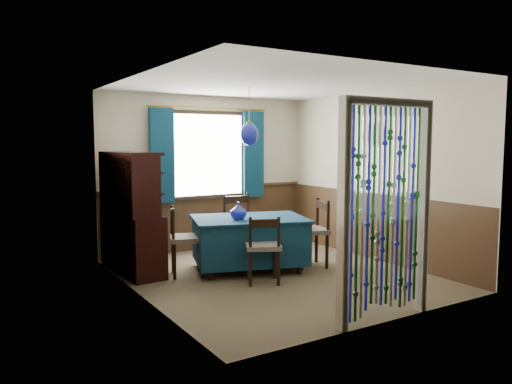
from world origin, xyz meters
TOP-DOWN VIEW (x-y plane):
  - floor at (0.00, 0.00)m, footprint 4.00×4.00m
  - ceiling at (0.00, 0.00)m, footprint 4.00×4.00m
  - wall_back at (0.00, 2.00)m, footprint 3.60×0.00m
  - wall_front at (0.00, -2.00)m, footprint 3.60×0.00m
  - wall_left at (-1.80, 0.00)m, footprint 0.00×4.00m
  - wall_right at (1.80, 0.00)m, footprint 0.00×4.00m
  - wainscot_back at (0.00, 1.99)m, footprint 3.60×0.00m
  - wainscot_front at (0.00, -1.99)m, footprint 3.60×0.00m
  - wainscot_left at (-1.79, 0.00)m, footprint 0.00×4.00m
  - wainscot_right at (1.79, 0.00)m, footprint 0.00×4.00m
  - window at (0.00, 1.95)m, footprint 1.32×0.12m
  - doorway at (0.00, -1.94)m, footprint 1.16×0.12m
  - dining_table at (-0.14, 0.43)m, footprint 1.77×1.47m
  - chair_near at (-0.32, -0.22)m, footprint 0.56×0.55m
  - chair_far at (0.11, 1.09)m, footprint 0.50×0.48m
  - chair_left at (-1.00, 0.65)m, footprint 0.56×0.57m
  - chair_right at (0.72, 0.14)m, footprint 0.57×0.58m
  - sideboard at (-1.56, 1.12)m, footprint 0.54×1.28m
  - pendant_lamp at (-0.14, 0.43)m, footprint 0.25×0.25m
  - vase_table at (-0.34, 0.36)m, footprint 0.23×0.23m
  - bowl_shelf at (-1.50, 0.84)m, footprint 0.27×0.27m
  - vase_sideboard at (-1.50, 1.40)m, footprint 0.24×0.24m

SIDE VIEW (x-z plane):
  - floor at x=0.00m, z-range 0.00..0.00m
  - dining_table at x=-0.14m, z-range 0.06..0.79m
  - chair_near at x=-0.32m, z-range 0.03..0.89m
  - chair_left at x=-1.00m, z-range 0.03..0.94m
  - wainscot_back at x=0.00m, z-range -1.30..2.30m
  - wainscot_front at x=0.00m, z-range -1.30..2.30m
  - wainscot_left at x=-1.79m, z-range -1.50..2.50m
  - wainscot_right at x=1.79m, z-range -1.50..2.50m
  - chair_right at x=0.72m, z-range 0.03..0.98m
  - chair_far at x=0.11m, z-range 0.03..1.00m
  - sideboard at x=-1.56m, z-range -0.24..1.39m
  - vase_table at x=-0.34m, z-range 0.73..0.94m
  - vase_sideboard at x=-1.50m, z-range 0.82..1.00m
  - doorway at x=0.00m, z-range -0.04..2.14m
  - bowl_shelf at x=-1.50m, z-range 1.12..1.17m
  - wall_back at x=0.00m, z-range -0.55..3.05m
  - wall_front at x=0.00m, z-range -0.55..3.05m
  - wall_left at x=-1.80m, z-range -0.75..3.25m
  - wall_right at x=1.80m, z-range -0.75..3.25m
  - window at x=0.00m, z-range 0.84..2.26m
  - pendant_lamp at x=-0.14m, z-range 1.47..2.26m
  - ceiling at x=0.00m, z-range 2.50..2.50m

